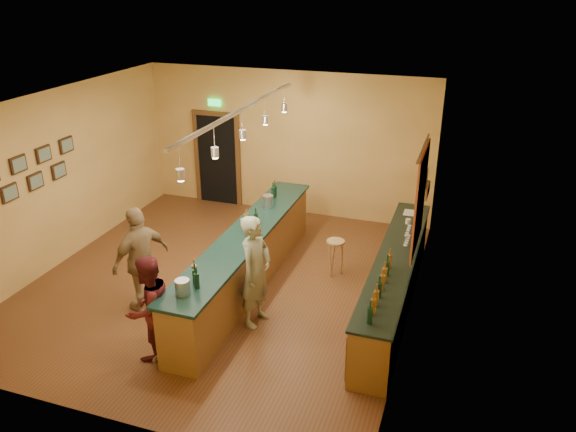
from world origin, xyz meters
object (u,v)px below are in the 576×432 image
(back_counter, at_px, (394,281))
(tasting_bar, at_px, (247,256))
(customer_a, at_px, (149,308))
(customer_b, at_px, (141,259))
(bar_stool, at_px, (335,248))
(bartender, at_px, (256,271))

(back_counter, relative_size, tasting_bar, 0.89)
(customer_a, bearing_deg, customer_b, -129.13)
(tasting_bar, bearing_deg, customer_a, -104.01)
(back_counter, relative_size, customer_b, 2.57)
(back_counter, distance_m, customer_b, 4.09)
(customer_b, relative_size, bar_stool, 2.64)
(customer_b, bearing_deg, back_counter, 130.45)
(bartender, xyz_separation_m, bar_stool, (0.78, 1.89, -0.38))
(tasting_bar, bearing_deg, customer_b, -139.88)
(back_counter, bearing_deg, tasting_bar, -175.88)
(back_counter, xyz_separation_m, tasting_bar, (-2.51, -0.18, 0.12))
(bartender, height_order, customer_a, bartender)
(back_counter, distance_m, bar_stool, 1.41)
(tasting_bar, relative_size, bartender, 2.82)
(bartender, distance_m, bar_stool, 2.08)
(tasting_bar, bearing_deg, bartender, -59.66)
(customer_a, relative_size, customer_b, 0.88)
(bartender, distance_m, customer_b, 1.90)
(bar_stool, bearing_deg, back_counter, -33.02)
(tasting_bar, height_order, bartender, bartender)
(bartender, height_order, bar_stool, bartender)
(bartender, distance_m, customer_a, 1.67)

